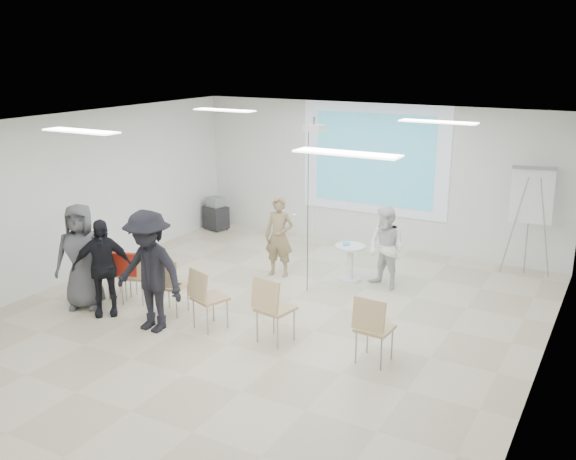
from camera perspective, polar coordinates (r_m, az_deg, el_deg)
The scene contains 30 objects.
floor at distance 10.12m, azimuth -2.21°, elevation -8.20°, with size 8.00×9.00×0.10m, color beige.
ceiling at distance 9.29m, azimuth -2.42°, elevation 9.53°, with size 8.00×9.00×0.10m, color white.
wall_back at distance 13.58m, azimuth 7.69°, elevation 4.82°, with size 8.00×0.10×3.00m, color silver.
wall_left at distance 12.13m, azimuth -18.94°, elevation 2.76°, with size 0.10×9.00×3.00m, color silver.
wall_right at distance 8.34m, azimuth 22.32°, elevation -3.36°, with size 0.10×9.00×3.00m, color silver.
projection_halo at distance 13.46m, azimuth 7.64°, elevation 6.24°, with size 3.20×0.01×2.30m, color silver.
projection_image at distance 13.45m, azimuth 7.62°, elevation 6.23°, with size 2.60×0.01×1.90m, color #37A4BB.
pedestal_table at distance 11.62m, azimuth 5.54°, elevation -2.72°, with size 0.73×0.73×0.69m.
player_left at distance 11.70m, azimuth -0.80°, elevation -0.11°, with size 0.62×0.42×1.70m, color #947F5B.
player_right at distance 11.25m, azimuth 8.72°, elevation -1.20°, with size 0.78×0.62×1.61m, color white.
controller_left at distance 11.76m, azimuth 0.56°, elevation 1.34°, with size 0.04×0.11×0.04m, color silver.
controller_right at distance 11.46m, azimuth 8.38°, elevation 0.60°, with size 0.04×0.12×0.04m, color white.
chair_far_left at distance 11.09m, azimuth -14.79°, elevation -3.41°, with size 0.48×0.50×0.87m.
chair_left_mid at distance 10.80m, azimuth -13.58°, elevation -3.71°, with size 0.56×0.58×0.91m.
chair_left_inner at distance 10.23m, azimuth -10.54°, elevation -4.55°, with size 0.49×0.52×0.93m.
chair_center at distance 9.61m, azimuth -7.37°, elevation -5.68°, with size 0.58×0.60×0.96m.
chair_right_inner at distance 9.10m, azimuth -1.46°, elevation -6.65°, with size 0.54×0.57×1.00m.
chair_right_far at distance 8.60m, azimuth 7.51°, elevation -8.32°, with size 0.47×0.51×0.96m.
red_jacket at distance 10.66m, azimuth -14.28°, elevation -2.98°, with size 0.40×0.09×0.38m, color #B42616.
laptop at distance 10.32m, azimuth -10.23°, elevation -4.64°, with size 0.34×0.25×0.03m, color black.
audience_left at distance 10.38m, azimuth -16.22°, elevation -2.63°, with size 1.04×0.62×1.78m, color black.
audience_mid at distance 9.59m, azimuth -12.27°, elevation -2.92°, with size 1.35×0.74×2.09m, color black.
audience_outer at distance 10.75m, azimuth -17.92°, elevation -1.73°, with size 0.94×0.62×1.93m, color #505055.
flipchart_easel at distance 12.37m, azimuth 20.86°, elevation 2.84°, with size 0.87×0.67×2.04m.
av_cart at distance 14.95m, azimuth -6.43°, elevation 1.38°, with size 0.60×0.53×0.76m.
ceiling_projector at distance 10.58m, azimuth 2.30°, elevation 8.35°, with size 0.30×0.25×3.00m.
fluor_panel_nw at distance 12.05m, azimuth -5.68°, elevation 10.55°, with size 1.20×0.30×0.02m, color white.
fluor_panel_ne at distance 10.34m, azimuth 13.21°, elevation 9.34°, with size 1.20×0.30×0.02m, color white.
fluor_panel_sw at distance 9.39m, azimuth -17.94°, elevation 8.36°, with size 1.20×0.30×0.02m, color white.
fluor_panel_se at distance 7.06m, azimuth 5.25°, elevation 6.80°, with size 1.20×0.30×0.02m, color white.
Camera 1 is at (4.79, -7.89, 4.08)m, focal length 40.00 mm.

